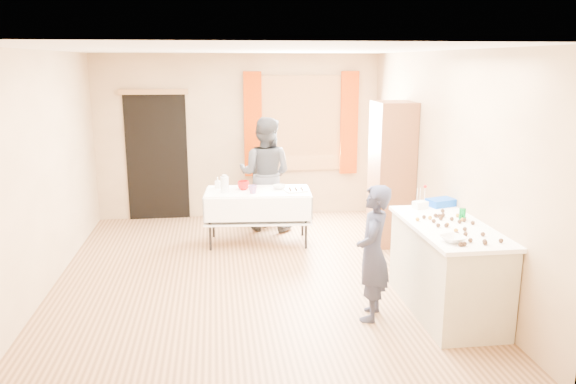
{
  "coord_description": "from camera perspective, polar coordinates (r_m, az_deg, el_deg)",
  "views": [
    {
      "loc": [
        -0.38,
        -6.22,
        2.48
      ],
      "look_at": [
        0.43,
        0.0,
        1.01
      ],
      "focal_mm": 35.0,
      "sensor_mm": 36.0,
      "label": 1
    }
  ],
  "objects": [
    {
      "name": "floor",
      "position": [
        6.71,
        -3.71,
        -8.66
      ],
      "size": [
        4.5,
        5.5,
        0.02
      ],
      "primitive_type": "cube",
      "color": "#9E7047",
      "rests_on": "ground"
    },
    {
      "name": "ceiling",
      "position": [
        6.23,
        -4.07,
        14.32
      ],
      "size": [
        4.5,
        5.5,
        0.02
      ],
      "primitive_type": "cube",
      "color": "white",
      "rests_on": "floor"
    },
    {
      "name": "wall_back",
      "position": [
        9.06,
        -5.0,
        5.63
      ],
      "size": [
        4.5,
        0.02,
        2.6
      ],
      "primitive_type": "cube",
      "color": "tan",
      "rests_on": "floor"
    },
    {
      "name": "wall_front",
      "position": [
        3.67,
        -1.12,
        -5.59
      ],
      "size": [
        4.5,
        0.02,
        2.6
      ],
      "primitive_type": "cube",
      "color": "tan",
      "rests_on": "floor"
    },
    {
      "name": "wall_left",
      "position": [
        6.6,
        -23.86,
        1.73
      ],
      "size": [
        0.02,
        5.5,
        2.6
      ],
      "primitive_type": "cube",
      "color": "tan",
      "rests_on": "floor"
    },
    {
      "name": "wall_right",
      "position": [
        6.86,
        15.34,
        2.78
      ],
      "size": [
        0.02,
        5.5,
        2.6
      ],
      "primitive_type": "cube",
      "color": "tan",
      "rests_on": "floor"
    },
    {
      "name": "window_frame",
      "position": [
        9.1,
        1.34,
        6.97
      ],
      "size": [
        1.32,
        0.06,
        1.52
      ],
      "primitive_type": "cube",
      "color": "olive",
      "rests_on": "wall_back"
    },
    {
      "name": "window_pane",
      "position": [
        9.08,
        1.35,
        6.96
      ],
      "size": [
        1.2,
        0.02,
        1.4
      ],
      "primitive_type": "cube",
      "color": "white",
      "rests_on": "wall_back"
    },
    {
      "name": "curtain_left",
      "position": [
        8.96,
        -3.58,
        6.86
      ],
      "size": [
        0.28,
        0.06,
        1.65
      ],
      "primitive_type": "cube",
      "color": "#AC3201",
      "rests_on": "wall_back"
    },
    {
      "name": "curtain_right",
      "position": [
        9.2,
        6.23,
        6.97
      ],
      "size": [
        0.28,
        0.06,
        1.65
      ],
      "primitive_type": "cube",
      "color": "#AC3201",
      "rests_on": "wall_back"
    },
    {
      "name": "doorway",
      "position": [
        9.12,
        -13.16,
        3.47
      ],
      "size": [
        0.95,
        0.04,
        2.0
      ],
      "primitive_type": "cube",
      "color": "black",
      "rests_on": "floor"
    },
    {
      "name": "door_lintel",
      "position": [
        8.98,
        -13.52,
        9.87
      ],
      "size": [
        1.05,
        0.06,
        0.08
      ],
      "primitive_type": "cube",
      "color": "olive",
      "rests_on": "wall_back"
    },
    {
      "name": "cabinet",
      "position": [
        7.78,
        10.45,
        1.81
      ],
      "size": [
        0.5,
        0.6,
        1.96
      ],
      "primitive_type": "cube",
      "color": "brown",
      "rests_on": "floor"
    },
    {
      "name": "counter",
      "position": [
        5.9,
        15.85,
        -7.47
      ],
      "size": [
        0.75,
        1.58,
        0.91
      ],
      "color": "#B8B297",
      "rests_on": "floor"
    },
    {
      "name": "party_table",
      "position": [
        7.78,
        -3.06,
        -2.02
      ],
      "size": [
        1.5,
        0.85,
        0.75
      ],
      "rotation": [
        0.0,
        0.0,
        -0.07
      ],
      "color": "black",
      "rests_on": "floor"
    },
    {
      "name": "chair",
      "position": [
        8.75,
        -1.95,
        -1.44
      ],
      "size": [
        0.5,
        0.5,
        0.93
      ],
      "rotation": [
        0.0,
        0.0,
        0.4
      ],
      "color": "black",
      "rests_on": "floor"
    },
    {
      "name": "girl",
      "position": [
        5.52,
        8.62,
        -6.14
      ],
      "size": [
        0.72,
        0.67,
        1.34
      ],
      "primitive_type": "imported",
      "rotation": [
        0.0,
        0.0,
        -1.96
      ],
      "color": "#1F2239",
      "rests_on": "floor"
    },
    {
      "name": "woman",
      "position": [
        8.33,
        -2.34,
        1.83
      ],
      "size": [
        1.26,
        1.2,
        1.69
      ],
      "primitive_type": "imported",
      "rotation": [
        0.0,
        0.0,
        2.76
      ],
      "color": "black",
      "rests_on": "floor"
    },
    {
      "name": "soda_can",
      "position": [
        5.94,
        17.3,
        -2.17
      ],
      "size": [
        0.09,
        0.09,
        0.12
      ],
      "primitive_type": "cylinder",
      "rotation": [
        0.0,
        0.0,
        -0.37
      ],
      "color": "#007724",
      "rests_on": "counter"
    },
    {
      "name": "mixing_bowl",
      "position": [
        5.22,
        16.41,
        -4.6
      ],
      "size": [
        0.32,
        0.32,
        0.05
      ],
      "primitive_type": "imported",
      "rotation": [
        0.0,
        0.0,
        0.27
      ],
      "color": "white",
      "rests_on": "counter"
    },
    {
      "name": "foam_block",
      "position": [
        6.29,
        13.29,
        -1.29
      ],
      "size": [
        0.17,
        0.14,
        0.08
      ],
      "primitive_type": "cube",
      "rotation": [
        0.0,
        0.0,
        0.32
      ],
      "color": "white",
      "rests_on": "counter"
    },
    {
      "name": "blue_basket",
      "position": [
        6.46,
        15.3,
        -1.02
      ],
      "size": [
        0.35,
        0.28,
        0.08
      ],
      "primitive_type": "cube",
      "rotation": [
        0.0,
        0.0,
        0.3
      ],
      "color": "#0742C0",
      "rests_on": "counter"
    },
    {
      "name": "pitcher",
      "position": [
        7.58,
        -6.46,
        0.74
      ],
      "size": [
        0.13,
        0.13,
        0.22
      ],
      "primitive_type": "cylinder",
      "rotation": [
        0.0,
        0.0,
        0.22
      ],
      "color": "silver",
      "rests_on": "party_table"
    },
    {
      "name": "cup_red",
      "position": [
        7.75,
        -4.55,
        0.68
      ],
      "size": [
        0.24,
        0.24,
        0.12
      ],
      "primitive_type": "imported",
      "rotation": [
        0.0,
        0.0,
        -0.29
      ],
      "color": "#C60706",
      "rests_on": "party_table"
    },
    {
      "name": "cup_rainbow",
      "position": [
        7.52,
        -3.61,
        0.26
      ],
      "size": [
        0.14,
        0.14,
        0.11
      ],
      "primitive_type": "imported",
      "rotation": [
        0.0,
        0.0,
        -0.11
      ],
      "color": "red",
      "rests_on": "party_table"
    },
    {
      "name": "small_bowl",
      "position": [
        7.78,
        -0.89,
        0.52
      ],
      "size": [
        0.23,
        0.23,
        0.06
      ],
      "primitive_type": "imported",
      "rotation": [
        0.0,
        0.0,
        0.15
      ],
      "color": "white",
      "rests_on": "party_table"
    },
    {
      "name": "pastry_tray",
      "position": [
        7.63,
        0.82,
        0.12
      ],
      "size": [
        0.32,
        0.27,
        0.02
      ],
      "primitive_type": "cube",
      "rotation": [
        0.0,
        0.0,
        0.26
      ],
      "color": "white",
      "rests_on": "party_table"
    },
    {
      "name": "bottle",
      "position": [
        7.88,
        -7.16,
        0.94
      ],
      "size": [
        0.1,
        0.1,
        0.15
      ],
      "primitive_type": "imported",
      "rotation": [
        0.0,
        0.0,
        -0.22
      ],
      "color": "white",
      "rests_on": "party_table"
    },
    {
      "name": "cake_balls",
      "position": [
        5.68,
        16.53,
        -3.23
      ],
      "size": [
        0.54,
        1.13,
        0.04
      ],
      "color": "#3F2314",
      "rests_on": "counter"
    }
  ]
}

